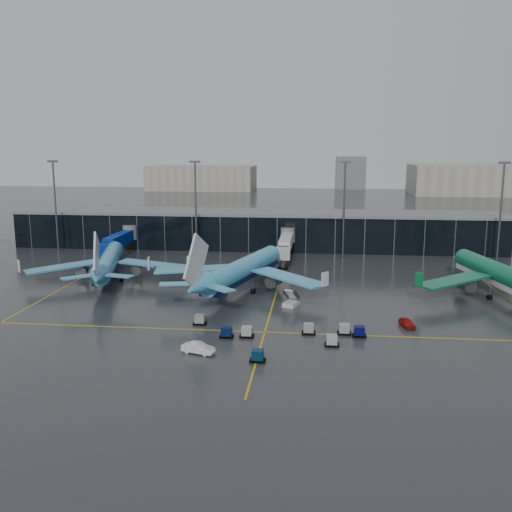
# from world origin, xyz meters

# --- Properties ---
(ground) EXTENTS (600.00, 600.00, 0.00)m
(ground) POSITION_xyz_m (0.00, 0.00, 0.00)
(ground) COLOR #282B2D
(ground) RESTS_ON ground
(terminal_pier) EXTENTS (142.00, 17.00, 10.70)m
(terminal_pier) POSITION_xyz_m (0.00, 62.00, 5.42)
(terminal_pier) COLOR black
(terminal_pier) RESTS_ON ground
(jet_bridges) EXTENTS (94.00, 27.50, 7.20)m
(jet_bridges) POSITION_xyz_m (-35.00, 42.99, 4.55)
(jet_bridges) COLOR #595B60
(jet_bridges) RESTS_ON ground
(flood_masts) EXTENTS (203.00, 0.50, 25.50)m
(flood_masts) POSITION_xyz_m (5.00, 50.00, 13.81)
(flood_masts) COLOR #595B60
(flood_masts) RESTS_ON ground
(distant_hangars) EXTENTS (260.00, 71.00, 22.00)m
(distant_hangars) POSITION_xyz_m (49.94, 270.08, 8.79)
(distant_hangars) COLOR #B2AD99
(distant_hangars) RESTS_ON ground
(taxi_lines) EXTENTS (220.00, 120.00, 0.02)m
(taxi_lines) POSITION_xyz_m (10.00, 10.61, 0.01)
(taxi_lines) COLOR gold
(taxi_lines) RESTS_ON ground
(airliner_arkefly) EXTENTS (46.30, 49.98, 12.93)m
(airliner_arkefly) POSITION_xyz_m (-27.94, 17.43, 6.47)
(airliner_arkefly) COLOR #3C98C7
(airliner_arkefly) RESTS_ON ground
(airliner_klm_near) EXTENTS (50.59, 54.40, 13.92)m
(airliner_klm_near) POSITION_xyz_m (2.98, 11.93, 6.96)
(airliner_klm_near) COLOR #43ACDE
(airliner_klm_near) RESTS_ON ground
(airliner_aer_lingus) EXTENTS (47.71, 52.01, 13.86)m
(airliner_aer_lingus) POSITION_xyz_m (54.32, 12.18, 6.93)
(airliner_aer_lingus) COLOR #0C6943
(airliner_aer_lingus) RESTS_ON ground
(baggage_carts) EXTENTS (28.34, 17.16, 1.70)m
(baggage_carts) POSITION_xyz_m (13.25, -17.74, 0.76)
(baggage_carts) COLOR black
(baggage_carts) RESTS_ON ground
(mobile_airstair) EXTENTS (3.23, 3.79, 3.45)m
(mobile_airstair) POSITION_xyz_m (13.48, 0.54, 0.77)
(mobile_airstair) COLOR silver
(mobile_airstair) RESTS_ON ground
(service_van_red) EXTENTS (2.69, 4.44, 1.41)m
(service_van_red) POSITION_xyz_m (33.14, -9.77, 0.71)
(service_van_red) COLOR #A9120D
(service_van_red) RESTS_ON ground
(service_van_white) EXTENTS (5.21, 3.05, 1.62)m
(service_van_white) POSITION_xyz_m (1.36, -25.48, 0.81)
(service_van_white) COLOR white
(service_van_white) RESTS_ON ground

